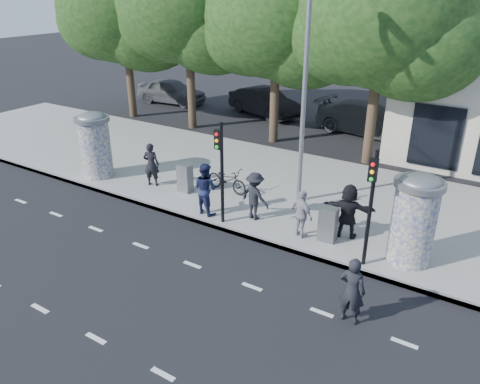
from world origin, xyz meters
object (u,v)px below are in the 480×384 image
Objects in this scene: ped_c at (205,189)px; cabinet_right at (328,224)px; ped_d at (255,196)px; bicycle at (227,180)px; car_left at (171,91)px; car_right at (368,119)px; ad_column_right at (414,217)px; street_lamp at (305,71)px; ad_column_left at (95,143)px; traffic_pole_far at (371,198)px; man_road at (352,291)px; ped_f at (348,211)px; ped_e at (302,214)px; ped_b at (151,164)px; car_mid at (264,102)px; traffic_pole_near at (221,163)px; cabinet_left at (185,178)px.

ped_c is 4.31m from cabinet_right.
ped_d is 2.47m from bicycle.
ped_c is 0.38× the size of car_left.
cabinet_right is 12.31m from car_right.
ad_column_right reaches higher than ped_d.
car_left is (-14.03, 9.75, -3.99)m from street_lamp.
street_lamp reaches higher than bicycle.
ad_column_left is 0.78× the size of traffic_pole_far.
car_left is at bearing 145.21° from street_lamp.
cabinet_right is at bearing -60.10° from man_road.
ped_f is (3.04, 0.47, 0.05)m from ped_d.
ad_column_left is at bearing 178.03° from cabinet_right.
ped_f is at bearing 51.31° from cabinet_right.
man_road is 7.92m from bicycle.
ped_e is (9.22, -0.19, -0.61)m from ad_column_left.
street_lamp reaches higher than ped_b.
car_mid is at bearing 94.58° from car_right.
ad_column_left is at bearing 173.89° from traffic_pole_near.
car_left is (-11.76, 12.29, -0.25)m from ped_c.
traffic_pole_near reaches higher than car_right.
street_lamp is 1.70× the size of car_left.
car_left reaches higher than bicycle.
ped_c is at bearing -29.56° from cabinet_left.
ad_column_left reaches higher than cabinet_right.
traffic_pole_far is 0.69× the size of car_mid.
street_lamp is 10.70m from car_right.
ped_e reaches higher than car_mid.
ad_column_left is 1.61× the size of ped_d.
man_road is at bearing -61.12° from cabinet_right.
traffic_pole_far is 13.48m from car_right.
street_lamp is 13.21m from car_mid.
cabinet_right is (-2.39, -0.16, -0.84)m from ad_column_right.
ped_f reaches higher than man_road.
street_lamp reaches higher than ped_d.
ped_e is at bearing 154.40° from ped_b.
ped_e is 0.32× the size of car_mid.
man_road is 8.66m from cabinet_left.
ad_column_right is at bearing 1.51° from cabinet_right.
ad_column_left reaches higher than bicycle.
traffic_pole_near is 1.00× the size of traffic_pole_far.
street_lamp is 4.58× the size of ped_f.
ped_b is 3.30m from ped_c.
ad_column_right is 2.09m from ped_f.
ped_f is (10.41, 0.59, -0.51)m from ad_column_left.
ad_column_left is 14.10m from car_right.
traffic_pole_near is 3.00m from bicycle.
car_mid is at bearing 124.53° from cabinet_right.
ped_f reaches higher than car_left.
ped_b reaches higher than car_right.
traffic_pole_far is 2.07× the size of ped_d.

